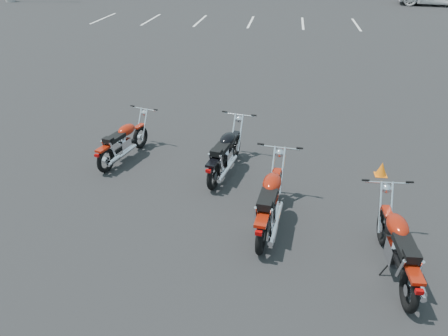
# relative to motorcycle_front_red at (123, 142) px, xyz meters

# --- Properties ---
(ground) EXTENTS (120.00, 120.00, 0.00)m
(ground) POSITION_rel_motorcycle_front_red_xyz_m (2.22, -1.92, -0.42)
(ground) COLOR black
(ground) RESTS_ON ground
(motorcycle_front_red) EXTENTS (0.91, 1.88, 0.93)m
(motorcycle_front_red) POSITION_rel_motorcycle_front_red_xyz_m (0.00, 0.00, 0.00)
(motorcycle_front_red) COLOR black
(motorcycle_front_red) RESTS_ON ground
(motorcycle_second_black) EXTENTS (0.83, 2.03, 1.00)m
(motorcycle_second_black) POSITION_rel_motorcycle_front_red_xyz_m (2.30, -0.31, 0.03)
(motorcycle_second_black) COLOR black
(motorcycle_second_black) RESTS_ON ground
(motorcycle_third_red) EXTENTS (0.84, 2.16, 1.06)m
(motorcycle_third_red) POSITION_rel_motorcycle_front_red_xyz_m (3.31, -2.09, 0.06)
(motorcycle_third_red) COLOR black
(motorcycle_third_red) RESTS_ON ground
(motorcycle_rear_red) EXTENTS (0.80, 2.07, 1.01)m
(motorcycle_rear_red) POSITION_rel_motorcycle_front_red_xyz_m (5.20, -3.01, 0.04)
(motorcycle_rear_red) COLOR black
(motorcycle_rear_red) RESTS_ON ground
(training_cone_near) EXTENTS (0.25, 0.25, 0.29)m
(training_cone_near) POSITION_rel_motorcycle_front_red_xyz_m (5.54, 0.04, -0.28)
(training_cone_near) COLOR orange
(training_cone_near) RESTS_ON ground
(parking_line_stripes) EXTENTS (15.12, 4.00, 0.01)m
(parking_line_stripes) POSITION_rel_motorcycle_front_red_xyz_m (-0.28, 18.08, -0.42)
(parking_line_stripes) COLOR silver
(parking_line_stripes) RESTS_ON ground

